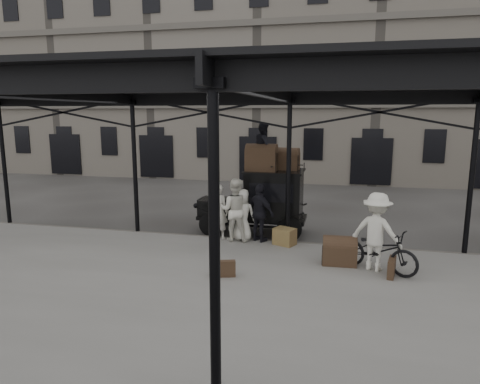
# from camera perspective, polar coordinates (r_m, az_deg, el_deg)

# --- Properties ---
(ground) EXTENTS (120.00, 120.00, 0.00)m
(ground) POSITION_cam_1_polar(r_m,az_deg,el_deg) (11.48, 5.07, -10.09)
(ground) COLOR #383533
(ground) RESTS_ON ground
(platform) EXTENTS (28.00, 8.00, 0.15)m
(platform) POSITION_cam_1_polar(r_m,az_deg,el_deg) (9.62, 3.35, -13.77)
(platform) COLOR slate
(platform) RESTS_ON ground
(canopy) EXTENTS (22.50, 9.00, 4.74)m
(canopy) POSITION_cam_1_polar(r_m,az_deg,el_deg) (9.07, 3.97, 14.09)
(canopy) COLOR black
(canopy) RESTS_ON ground
(building_frontage) EXTENTS (64.00, 8.00, 14.00)m
(building_frontage) POSITION_cam_1_polar(r_m,az_deg,el_deg) (28.85, 10.55, 16.19)
(building_frontage) COLOR slate
(building_frontage) RESTS_ON ground
(taxi) EXTENTS (3.65, 1.55, 2.18)m
(taxi) POSITION_cam_1_polar(r_m,az_deg,el_deg) (14.33, 3.33, -0.90)
(taxi) COLOR black
(taxi) RESTS_ON ground
(porter_left) EXTENTS (0.70, 0.52, 1.75)m
(porter_left) POSITION_cam_1_polar(r_m,az_deg,el_deg) (13.30, -2.89, -2.58)
(porter_left) COLOR beige
(porter_left) RESTS_ON platform
(porter_midleft) EXTENTS (0.95, 0.75, 1.93)m
(porter_midleft) POSITION_cam_1_polar(r_m,az_deg,el_deg) (13.07, -0.66, -2.39)
(porter_midleft) COLOR silver
(porter_midleft) RESTS_ON platform
(porter_centre) EXTENTS (0.82, 0.57, 1.60)m
(porter_centre) POSITION_cam_1_polar(r_m,az_deg,el_deg) (13.13, 0.34, -3.07)
(porter_centre) COLOR beige
(porter_centre) RESTS_ON platform
(porter_official) EXTENTS (1.12, 0.89, 1.78)m
(porter_official) POSITION_cam_1_polar(r_m,az_deg,el_deg) (13.01, 2.66, -2.82)
(porter_official) COLOR black
(porter_official) RESTS_ON platform
(porter_right) EXTENTS (1.45, 1.17, 1.96)m
(porter_right) POSITION_cam_1_polar(r_m,az_deg,el_deg) (11.14, 17.72, -5.08)
(porter_right) COLOR silver
(porter_right) RESTS_ON platform
(bicycle) EXTENTS (2.14, 1.55, 1.07)m
(bicycle) POSITION_cam_1_polar(r_m,az_deg,el_deg) (11.19, 17.86, -7.40)
(bicycle) COLOR black
(bicycle) RESTS_ON platform
(porter_roof) EXTENTS (0.70, 0.84, 1.56)m
(porter_roof) POSITION_cam_1_polar(r_m,az_deg,el_deg) (14.00, 3.22, 6.08)
(porter_roof) COLOR black
(porter_roof) RESTS_ON taxi
(steamer_trunk_roof_near) EXTENTS (1.02, 0.64, 0.73)m
(steamer_trunk_roof_near) POSITION_cam_1_polar(r_m,az_deg,el_deg) (13.90, 2.89, 4.34)
(steamer_trunk_roof_near) COLOR #482E21
(steamer_trunk_roof_near) RESTS_ON taxi
(steamer_trunk_roof_far) EXTENTS (0.88, 0.59, 0.61)m
(steamer_trunk_roof_far) POSITION_cam_1_polar(r_m,az_deg,el_deg) (14.24, 6.19, 4.20)
(steamer_trunk_roof_far) COLOR #482E21
(steamer_trunk_roof_far) RESTS_ON taxi
(steamer_trunk_platform) EXTENTS (0.88, 0.56, 0.63)m
(steamer_trunk_platform) POSITION_cam_1_polar(r_m,az_deg,el_deg) (11.49, 13.12, -7.85)
(steamer_trunk_platform) COLOR #482E21
(steamer_trunk_platform) RESTS_ON platform
(wicker_hamper) EXTENTS (0.73, 0.66, 0.50)m
(wicker_hamper) POSITION_cam_1_polar(r_m,az_deg,el_deg) (12.89, 5.97, -5.92)
(wicker_hamper) COLOR olive
(wicker_hamper) RESTS_ON platform
(suitcase_upright) EXTENTS (0.26, 0.62, 0.45)m
(suitcase_upright) POSITION_cam_1_polar(r_m,az_deg,el_deg) (11.04, 19.56, -9.45)
(suitcase_upright) COLOR #482E21
(suitcase_upright) RESTS_ON platform
(suitcase_flat) EXTENTS (0.62, 0.32, 0.40)m
(suitcase_flat) POSITION_cam_1_polar(r_m,az_deg,el_deg) (10.41, -2.29, -10.18)
(suitcase_flat) COLOR #482E21
(suitcase_flat) RESTS_ON platform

